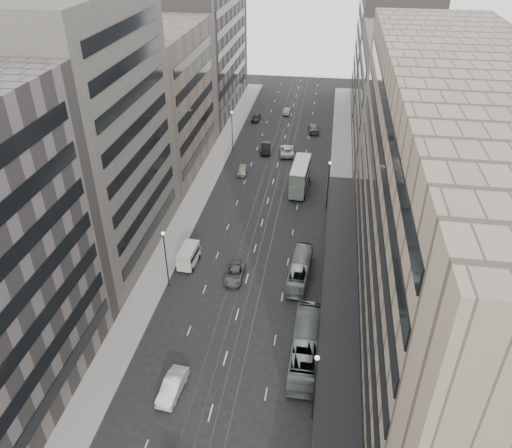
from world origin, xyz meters
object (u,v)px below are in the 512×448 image
Objects in this scene: double_decker at (300,176)px; sedan_2 at (235,274)px; bus_near at (305,346)px; panel_van at (189,256)px; bus_far at (300,270)px; sedan_1 at (172,386)px.

double_decker is 26.62m from sedan_2.
bus_near is 22.08m from panel_van.
sedan_2 is at bearing -13.38° from panel_van.
bus_far is 1.06× the size of double_decker.
bus_far is 23.20m from sedan_1.
panel_van is at bearing 106.38° from sedan_1.
sedan_1 is at bearing -76.07° from panel_van.
panel_van reaches higher than bus_far.
bus_near is 15.97m from sedan_2.
double_decker is at bearing 83.91° from sedan_1.
sedan_2 is at bearing -49.87° from bus_near.
bus_far reaches higher than sedan_2.
bus_far is 2.20× the size of panel_van.
bus_far is at bearing 0.71° from panel_van.
double_decker is at bearing -81.82° from bus_far.
sedan_1 is at bearing 64.79° from bus_far.
bus_far is at bearing -82.39° from bus_near.
panel_van is (-15.18, 0.63, 0.15)m from bus_far.
bus_near is 38.25m from double_decker.
double_decker reaches higher than sedan_2.
sedan_1 is (-12.79, -6.64, -0.84)m from bus_near.
bus_near is at bearing -81.46° from double_decker.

